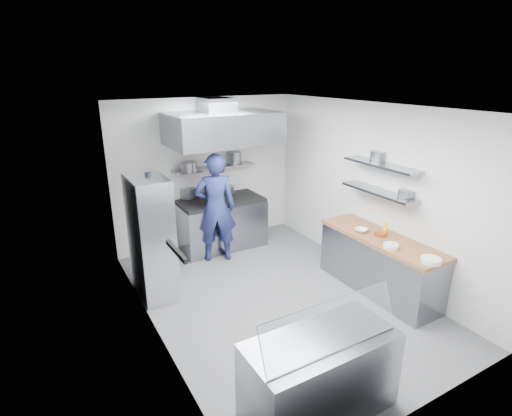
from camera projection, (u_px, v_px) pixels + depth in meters
floor at (276, 297)px, 6.04m from camera, size 5.00×5.00×0.00m
ceiling at (279, 107)px, 5.13m from camera, size 5.00×5.00×0.00m
wall_back at (207, 173)px, 7.63m from camera, size 3.60×2.80×0.02m
wall_front at (430, 291)px, 3.53m from camera, size 3.60×2.80×0.02m
wall_left at (150, 235)px, 4.74m from camera, size 2.80×5.00×0.02m
wall_right at (371, 192)px, 6.43m from camera, size 2.80×5.00×0.02m
gas_range at (222, 224)px, 7.66m from camera, size 1.60×0.80×0.90m
cooktop at (221, 201)px, 7.51m from camera, size 1.57×0.78×0.06m
stock_pot_left at (187, 193)px, 7.54m from camera, size 0.29×0.29×0.20m
stock_pot_mid at (213, 191)px, 7.61m from camera, size 0.34×0.34×0.24m
stock_pot_right at (228, 190)px, 7.82m from camera, size 0.26×0.26×0.16m
over_range_shelf at (215, 168)px, 7.51m from camera, size 1.60×0.30×0.04m
shelf_pot_a at (189, 167)px, 7.07m from camera, size 0.26×0.26×0.18m
shelf_pot_b at (234, 158)px, 7.74m from camera, size 0.27×0.27×0.22m
extractor_hood at (223, 128)px, 6.92m from camera, size 1.90×1.15×0.55m
hood_duct at (217, 105)px, 6.98m from camera, size 0.55×0.55×0.24m
red_firebox at (142, 181)px, 6.99m from camera, size 0.22×0.10×0.26m
chef at (216, 208)px, 6.97m from camera, size 0.83×0.68×1.95m
wire_rack at (151, 237)px, 5.87m from camera, size 0.50×0.90×1.85m
rack_bin_a at (153, 246)px, 5.88m from camera, size 0.14×0.18×0.16m
rack_bin_b at (144, 208)px, 5.97m from camera, size 0.16×0.20×0.18m
rack_jar at (149, 179)px, 5.64m from camera, size 0.10×0.10×0.18m
knife_strip at (176, 251)px, 3.96m from camera, size 0.04×0.55×0.05m
prep_counter_base at (379, 266)px, 6.11m from camera, size 0.62×2.00×0.84m
prep_counter_top at (382, 239)px, 5.96m from camera, size 0.65×2.04×0.06m
plate_stack_a at (431, 260)px, 5.15m from camera, size 0.26×0.26×0.06m
plate_stack_b at (391, 246)px, 5.57m from camera, size 0.21×0.21×0.06m
copper_pan at (381, 234)px, 5.98m from camera, size 0.18×0.18×0.06m
squeeze_bottle at (385, 228)px, 6.05m from camera, size 0.06×0.06×0.18m
mixing_bowl at (361, 230)px, 6.13m from camera, size 0.26×0.26×0.05m
wall_shelf_lower at (379, 192)px, 6.08m from camera, size 0.30×1.30×0.04m
wall_shelf_upper at (381, 165)px, 5.94m from camera, size 0.30×1.30×0.04m
shelf_pot_c at (406, 194)px, 5.74m from camera, size 0.22×0.22×0.10m
shelf_pot_d at (379, 155)px, 6.14m from camera, size 0.27×0.27×0.14m
display_case at (320, 376)px, 3.90m from camera, size 1.50×0.70×0.85m
display_glass at (332, 326)px, 3.59m from camera, size 1.47×0.19×0.42m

